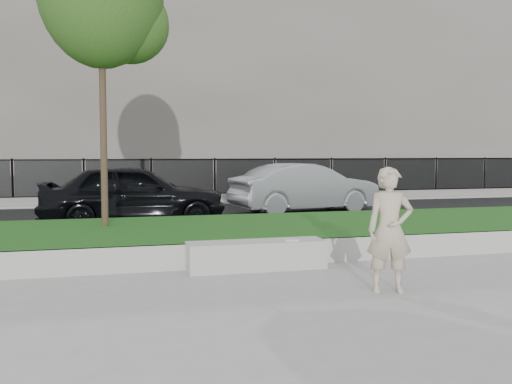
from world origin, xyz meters
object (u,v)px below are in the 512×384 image
object	(u,v)px
stone_bench	(256,255)
book	(291,240)
car_dark	(134,194)
car_silver	(305,188)
man	(390,230)

from	to	relation	value
stone_bench	book	world-z (taller)	book
book	stone_bench	bearing A→B (deg)	172.32
book	car_dark	xyz separation A→B (m)	(-2.09, 5.85, 0.35)
book	car_silver	world-z (taller)	car_silver
car_dark	car_silver	world-z (taller)	car_dark
book	car_dark	bearing A→B (deg)	112.25
book	car_silver	distance (m)	8.01
man	car_dark	xyz separation A→B (m)	(-2.85, 7.59, -0.01)
stone_bench	man	distance (m)	2.33
stone_bench	man	size ratio (longest dim) A/B	1.33
stone_bench	car_silver	xyz separation A→B (m)	(3.47, 7.35, 0.54)
stone_bench	book	size ratio (longest dim) A/B	9.74
car_dark	car_silver	size ratio (longest dim) A/B	1.01
man	book	bearing A→B (deg)	129.29
man	car_silver	bearing A→B (deg)	92.29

